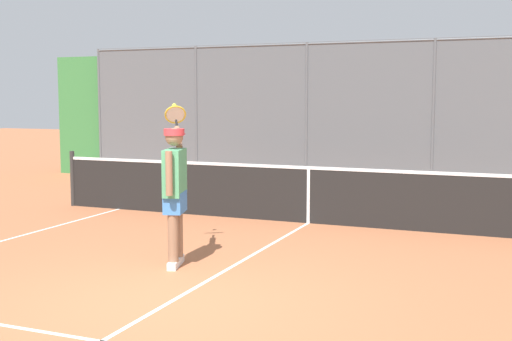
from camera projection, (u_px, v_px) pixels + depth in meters
ground_plane at (170, 303)px, 6.82m from camera, size 60.00×60.00×0.00m
fence_backdrop at (373, 119)px, 15.53m from camera, size 17.43×1.37×3.37m
tennis_net at (309, 194)px, 11.08m from camera, size 9.70×0.09×1.07m
tennis_player at (175, 185)px, 8.22m from camera, size 0.76×1.30×2.02m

